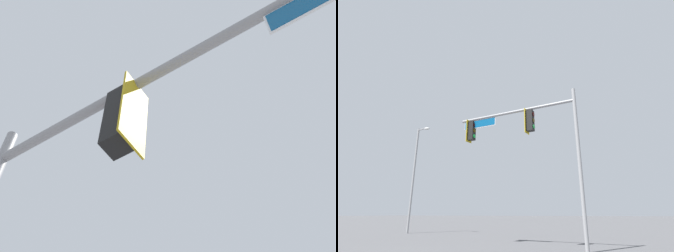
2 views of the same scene
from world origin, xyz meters
TOP-DOWN VIEW (x-y plane):
  - signal_pole_near at (-2.97, -6.46)m, footprint 6.73×0.77m

SIDE VIEW (x-z plane):
  - signal_pole_near at x=-2.97m, z-range 1.83..9.13m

